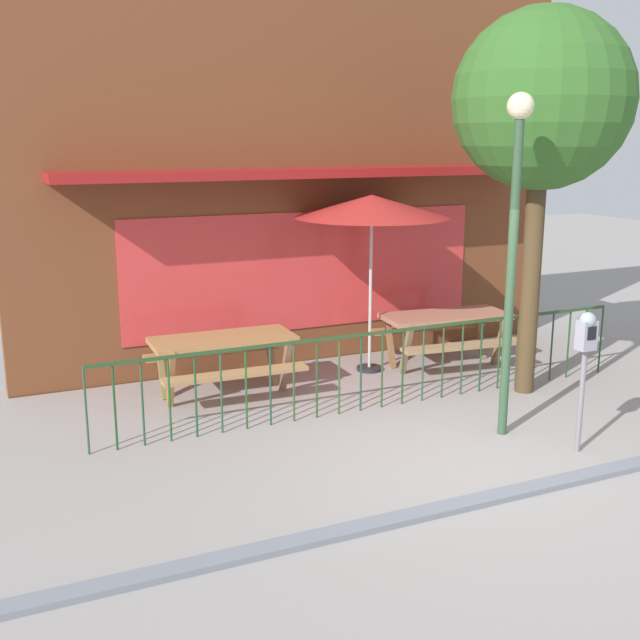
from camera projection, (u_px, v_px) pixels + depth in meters
name	position (u px, v px, depth m)	size (l,w,h in m)	color
ground	(469.00, 463.00, 7.89)	(40.00, 40.00, 0.00)	gray
pub_storefront	(300.00, 159.00, 11.06)	(8.31, 1.29, 5.90)	#48240E
patio_fence_front	(382.00, 355.00, 9.37)	(7.00, 0.04, 0.97)	#274623
picnic_table_left	(223.00, 349.00, 9.82)	(1.84, 1.41, 0.79)	#A77342
picnic_table_right	(445.00, 325.00, 11.10)	(1.93, 1.53, 0.79)	#A86C54
patio_umbrella	(372.00, 207.00, 10.50)	(2.11, 2.11, 2.47)	#222428
parking_meter_far	(586.00, 345.00, 7.92)	(0.18, 0.17, 1.51)	slate
street_tree	(542.00, 103.00, 9.29)	(2.17, 2.17, 4.76)	#4A3820
street_lamp	(514.00, 216.00, 8.11)	(0.28, 0.28, 3.68)	#325134
curb_edge	(518.00, 494.00, 7.20)	(11.63, 0.20, 0.11)	slate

